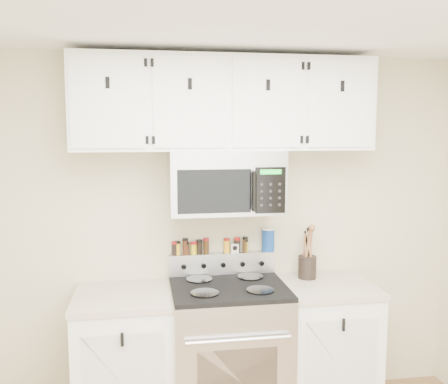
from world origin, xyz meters
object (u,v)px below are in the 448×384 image
object	(u,v)px
range	(229,351)
microwave	(226,182)
utensil_crock	(307,265)
salt_canister	(268,240)

from	to	relation	value
range	microwave	bearing A→B (deg)	89.77
range	utensil_crock	world-z (taller)	utensil_crock
utensil_crock	salt_canister	bearing A→B (deg)	155.26
microwave	salt_canister	bearing A→B (deg)	24.61
range	microwave	world-z (taller)	microwave
microwave	salt_canister	size ratio (longest dim) A/B	4.46
utensil_crock	range	bearing A→B (deg)	-164.81
range	microwave	distance (m)	1.15
salt_canister	range	bearing A→B (deg)	-140.30
microwave	salt_canister	xyz separation A→B (m)	(0.34, 0.16, -0.44)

